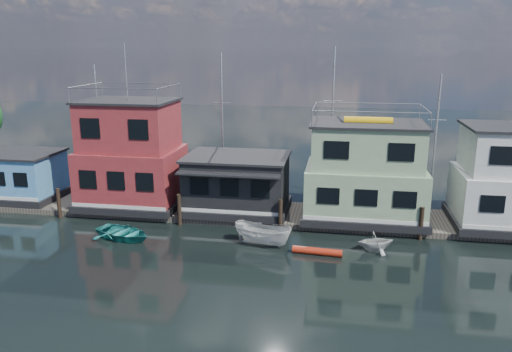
% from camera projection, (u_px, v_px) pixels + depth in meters
% --- Properties ---
extents(ground, '(160.00, 160.00, 0.00)m').
position_uv_depth(ground, '(199.00, 292.00, 25.10)').
color(ground, black).
rests_on(ground, ground).
extents(dock, '(48.00, 5.00, 0.40)m').
position_uv_depth(dock, '(244.00, 212.00, 36.49)').
color(dock, '#595147').
rests_on(dock, ground).
extents(houseboat_blue, '(6.40, 4.90, 3.66)m').
position_uv_depth(houseboat_blue, '(18.00, 175.00, 38.93)').
color(houseboat_blue, black).
rests_on(houseboat_blue, dock).
extents(houseboat_red, '(7.40, 5.90, 11.86)m').
position_uv_depth(houseboat_red, '(131.00, 156.00, 36.89)').
color(houseboat_red, black).
rests_on(houseboat_red, dock).
extents(houseboat_dark, '(7.40, 6.10, 4.06)m').
position_uv_depth(houseboat_dark, '(237.00, 183.00, 35.99)').
color(houseboat_dark, black).
rests_on(houseboat_dark, dock).
extents(houseboat_green, '(8.40, 5.90, 7.03)m').
position_uv_depth(houseboat_green, '(365.00, 173.00, 34.25)').
color(houseboat_green, black).
rests_on(houseboat_green, dock).
extents(pilings, '(42.28, 0.28, 2.20)m').
position_uv_depth(pilings, '(231.00, 213.00, 33.65)').
color(pilings, '#2D2116').
rests_on(pilings, ground).
extents(background_masts, '(36.40, 0.16, 12.00)m').
position_uv_depth(background_masts, '(316.00, 129.00, 40.07)').
color(background_masts, silver).
rests_on(background_masts, ground).
extents(red_kayak, '(2.97, 0.66, 0.43)m').
position_uv_depth(red_kayak, '(317.00, 251.00, 29.56)').
color(red_kayak, red).
rests_on(red_kayak, ground).
extents(dinghy_white, '(2.80, 2.61, 1.20)m').
position_uv_depth(dinghy_white, '(375.00, 241.00, 30.08)').
color(dinghy_white, beige).
rests_on(dinghy_white, ground).
extents(dinghy_teal, '(4.66, 3.97, 0.82)m').
position_uv_depth(dinghy_teal, '(123.00, 233.00, 31.97)').
color(dinghy_teal, teal).
rests_on(dinghy_teal, ground).
extents(motorboat, '(4.13, 2.57, 1.50)m').
position_uv_depth(motorboat, '(263.00, 234.00, 30.77)').
color(motorboat, silver).
rests_on(motorboat, ground).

